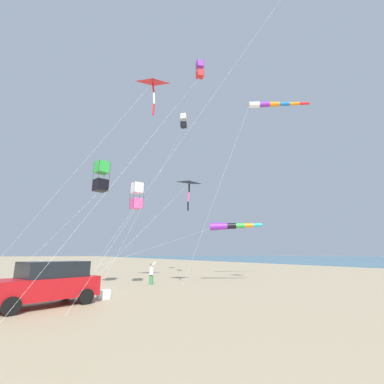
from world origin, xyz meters
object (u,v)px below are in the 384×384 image
Objects in this scene: person_child_green_jacket at (86,275)px; cooler_box at (103,294)px; parked_car at (47,283)px; person_child_grey_jacket at (151,272)px; kite_delta_magenta_far_left at (189,183)px; kite_box_white_trailing at (137,196)px; person_adult_flyer at (35,276)px; kite_box_green_low_center at (183,121)px; kite_box_long_streamer_left at (200,70)px; kite_box_black_fish_shape at (101,176)px; kite_windsock_rainbow_low_near at (229,226)px; kite_windsock_teal_far_right at (271,104)px; kite_delta_blue_topmost at (153,82)px.

cooler_box is at bearing -90.09° from person_child_green_jacket.
cooler_box is at bearing 20.29° from parked_car.
kite_delta_magenta_far_left reaches higher than person_child_grey_jacket.
kite_box_white_trailing is (-1.67, -1.12, 5.31)m from person_child_grey_jacket.
person_adult_flyer reaches higher than person_child_grey_jacket.
person_child_grey_jacket is 0.09× the size of kite_box_green_low_center.
cooler_box is 0.03× the size of kite_box_long_streamer_left.
kite_box_black_fish_shape is 0.46× the size of kite_box_green_low_center.
person_adult_flyer is 0.10× the size of kite_box_green_low_center.
kite_box_black_fish_shape is (-0.02, -4.11, 6.80)m from person_child_green_jacket.
parked_car is 0.59× the size of kite_delta_magenta_far_left.
kite_windsock_rainbow_low_near is (0.39, -7.94, -13.03)m from kite_box_green_low_center.
person_child_green_jacket is 20.96m from kite_windsock_teal_far_right.
kite_windsock_rainbow_low_near is (12.65, 4.33, 3.44)m from parked_car.
kite_box_green_low_center is (12.26, 12.27, 16.47)m from parked_car.
kite_box_black_fish_shape is at bearing 164.16° from kite_delta_blue_topmost.
kite_box_white_trailing is 3.97m from kite_delta_magenta_far_left.
kite_box_black_fish_shape is 1.07× the size of kite_delta_magenta_far_left.
parked_car is 11.37m from kite_delta_magenta_far_left.
person_child_green_jacket is at bearing 148.59° from kite_box_long_streamer_left.
kite_windsock_rainbow_low_near is (-3.33, 2.29, -10.70)m from kite_windsock_teal_far_right.
person_child_grey_jacket is 17.81m from kite_box_long_streamer_left.
kite_windsock_rainbow_low_near is (5.96, -1.40, 3.49)m from person_child_grey_jacket.
kite_delta_blue_topmost reaches higher than parked_car.
kite_box_green_low_center is at bearing 49.62° from person_child_grey_jacket.
kite_box_green_low_center is (7.24, 7.67, 11.22)m from kite_box_white_trailing.
kite_box_green_low_center is 15.27m from kite_windsock_rainbow_low_near.
kite_box_green_low_center reaches higher than kite_delta_blue_topmost.
parked_car is at bearing -134.98° from kite_box_green_low_center.
kite_windsock_teal_far_right is 0.88× the size of kite_windsock_rainbow_low_near.
kite_box_green_low_center is at bearing 75.08° from kite_box_long_streamer_left.
kite_delta_blue_topmost reaches higher than kite_windsock_teal_far_right.
kite_box_white_trailing is 9.20m from kite_delta_blue_topmost.
cooler_box is 7.42m from kite_box_white_trailing.
kite_box_white_trailing is at bearing 166.85° from kite_windsock_teal_far_right.
kite_windsock_teal_far_right is (13.40, 1.08, 14.87)m from cooler_box.
cooler_box is at bearing -123.75° from kite_box_white_trailing.
kite_box_green_low_center is 0.95× the size of kite_box_long_streamer_left.
person_adult_flyer is 11.30m from kite_delta_magenta_far_left.
person_child_green_jacket is at bearing 137.39° from kite_delta_magenta_far_left.
kite_box_white_trailing is (5.66, 0.53, 5.22)m from person_adult_flyer.
kite_box_white_trailing is 15.39m from kite_box_green_low_center.
kite_delta_blue_topmost reaches higher than person_child_green_jacket.
kite_windsock_teal_far_right is 7.08m from kite_box_long_streamer_left.
person_child_green_jacket is at bearing 154.26° from kite_windsock_rainbow_low_near.
kite_box_white_trailing is at bearing -10.73° from kite_box_black_fish_shape.
kite_box_green_low_center is (12.90, 8.20, 16.44)m from person_adult_flyer.
person_adult_flyer is at bearing -177.56° from kite_box_long_streamer_left.
cooler_box is at bearing -43.97° from person_adult_flyer.
person_child_green_jacket is 0.06× the size of kite_box_long_streamer_left.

